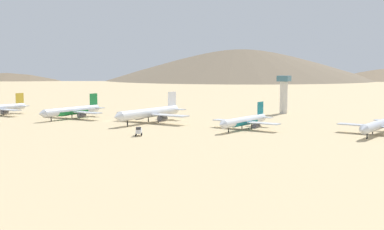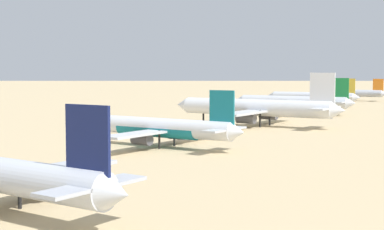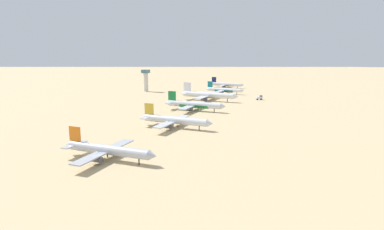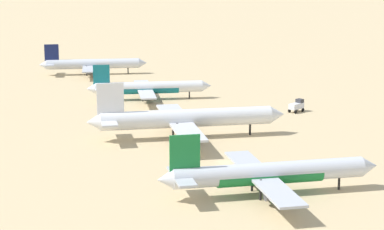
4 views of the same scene
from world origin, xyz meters
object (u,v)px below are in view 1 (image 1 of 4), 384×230
(parked_jet_5, at_px, (378,125))
(service_truck, at_px, (139,131))
(parked_jet_3, at_px, (150,113))
(control_tower, at_px, (284,92))
(parked_jet_2, at_px, (72,111))
(parked_jet_4, at_px, (244,121))

(parked_jet_5, xyz_separation_m, service_truck, (54.46, -87.03, -2.16))
(parked_jet_5, bearing_deg, parked_jet_3, -83.16)
(service_truck, height_order, control_tower, control_tower)
(parked_jet_3, height_order, parked_jet_5, parked_jet_3)
(parked_jet_2, distance_m, control_tower, 129.22)
(service_truck, bearing_deg, parked_jet_5, 122.04)
(parked_jet_4, distance_m, parked_jet_5, 58.27)
(service_truck, xyz_separation_m, control_tower, (-126.19, 18.21, 11.41))
(parked_jet_2, xyz_separation_m, parked_jet_3, (-5.89, 49.65, 0.72))
(parked_jet_3, xyz_separation_m, parked_jet_4, (-0.24, 53.80, -1.17))
(control_tower, bearing_deg, parked_jet_2, -45.17)
(parked_jet_2, relative_size, parked_jet_3, 0.87)
(parked_jet_2, bearing_deg, service_truck, 64.25)
(parked_jet_3, bearing_deg, parked_jet_2, -83.24)
(parked_jet_4, distance_m, control_tower, 86.12)
(parked_jet_2, height_order, control_tower, control_tower)
(parked_jet_2, height_order, parked_jet_4, parked_jet_2)
(parked_jet_2, bearing_deg, control_tower, 134.83)
(parked_jet_4, relative_size, control_tower, 1.78)
(parked_jet_5, bearing_deg, parked_jet_4, -77.08)
(parked_jet_3, xyz_separation_m, control_tower, (-84.99, 41.77, 8.27))
(service_truck, distance_m, control_tower, 128.01)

